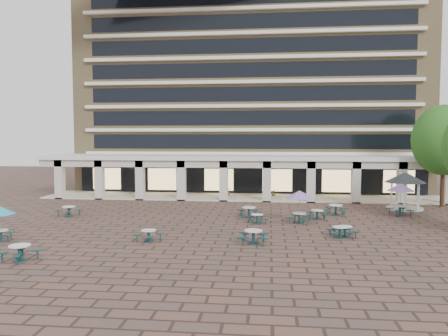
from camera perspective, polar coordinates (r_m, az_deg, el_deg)
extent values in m
plane|color=brown|center=(30.78, 1.47, -7.71)|extent=(120.00, 120.00, 0.00)
cube|color=tan|center=(55.80, 3.58, 8.88)|extent=(40.00, 15.00, 22.00)
cube|color=silver|center=(47.89, 3.16, 1.91)|extent=(36.80, 0.50, 0.35)
cube|color=black|center=(48.09, 3.18, 3.46)|extent=(35.20, 0.05, 1.60)
cube|color=silver|center=(47.86, 3.17, 5.02)|extent=(36.80, 0.50, 0.35)
cube|color=black|center=(48.13, 3.19, 6.56)|extent=(35.20, 0.05, 1.60)
cube|color=silver|center=(47.98, 3.18, 8.12)|extent=(36.80, 0.50, 0.35)
cube|color=black|center=(48.32, 3.20, 9.64)|extent=(35.20, 0.05, 1.60)
cube|color=silver|center=(48.24, 3.19, 11.21)|extent=(36.80, 0.50, 0.35)
cube|color=black|center=(48.64, 3.21, 12.69)|extent=(35.20, 0.05, 1.60)
cube|color=silver|center=(48.63, 3.21, 14.25)|extent=(36.80, 0.50, 0.35)
cube|color=black|center=(49.10, 3.23, 15.69)|extent=(35.20, 0.05, 1.60)
cube|color=silver|center=(49.16, 3.22, 17.23)|extent=(36.80, 0.50, 0.35)
cube|color=black|center=(49.70, 3.24, 18.63)|extent=(35.20, 0.05, 1.60)
cube|color=silver|center=(49.82, 3.23, 20.14)|extent=(36.80, 0.50, 0.35)
cube|color=white|center=(45.15, 2.98, 1.40)|extent=(42.00, 6.60, 0.40)
cube|color=beige|center=(42.34, 2.78, 0.62)|extent=(42.00, 0.30, 0.90)
cube|color=black|center=(48.01, 3.14, -1.32)|extent=(38.00, 0.15, 3.20)
cube|color=beige|center=(45.53, 2.96, -3.81)|extent=(42.00, 6.00, 0.12)
cube|color=beige|center=(47.71, -20.65, -1.36)|extent=(0.80, 0.80, 4.00)
cube|color=beige|center=(45.98, -15.94, -1.45)|extent=(0.80, 0.80, 4.00)
cube|color=beige|center=(44.57, -10.89, -1.54)|extent=(0.80, 0.80, 4.00)
cube|color=beige|center=(43.54, -5.57, -1.61)|extent=(0.80, 0.80, 4.00)
cube|color=beige|center=(42.89, -0.03, -1.68)|extent=(0.80, 0.80, 4.00)
cube|color=beige|center=(42.66, 5.62, -1.73)|extent=(0.80, 0.80, 4.00)
cube|color=beige|center=(42.84, 11.28, -1.76)|extent=(0.80, 0.80, 4.00)
cube|color=beige|center=(43.43, 16.84, -1.78)|extent=(0.80, 0.80, 4.00)
cube|color=beige|center=(44.42, 22.19, -1.78)|extent=(0.80, 0.80, 4.00)
cube|color=#FFD88C|center=(51.23, -15.05, -1.34)|extent=(3.20, 0.08, 2.40)
cube|color=#FFD88C|center=(49.30, -8.09, -1.45)|extent=(3.20, 0.08, 2.40)
cube|color=#FFD88C|center=(48.14, -0.68, -1.54)|extent=(3.20, 0.08, 2.40)
cube|color=#FFD88C|center=(47.83, 6.96, -1.60)|extent=(3.20, 0.08, 2.40)
cube|color=#FFD88C|center=(48.36, 14.57, -1.64)|extent=(3.20, 0.08, 2.40)
cube|color=#FFD88C|center=(49.72, 21.88, -1.65)|extent=(3.20, 0.08, 2.40)
cylinder|color=#143C3E|center=(24.92, -25.09, -10.84)|extent=(0.74, 0.74, 0.04)
cylinder|color=#143C3E|center=(24.84, -25.11, -10.11)|extent=(0.19, 0.19, 0.70)
cylinder|color=white|center=(24.75, -25.14, -9.16)|extent=(1.06, 1.06, 0.05)
cube|color=#143C3E|center=(24.70, -23.19, -9.86)|extent=(0.65, 0.50, 0.05)
cylinder|color=#143C3E|center=(24.76, -23.18, -10.40)|extent=(0.08, 0.08, 0.44)
cube|color=#143C3E|center=(25.61, -24.84, -9.42)|extent=(0.50, 0.65, 0.05)
cylinder|color=#143C3E|center=(25.67, -24.82, -9.94)|extent=(0.08, 0.08, 0.44)
cube|color=#143C3E|center=(24.96, -27.02, -9.83)|extent=(0.65, 0.50, 0.05)
cylinder|color=#143C3E|center=(25.01, -27.00, -10.37)|extent=(0.08, 0.08, 0.44)
cube|color=#143C3E|center=(24.02, -25.42, -10.31)|extent=(0.50, 0.65, 0.05)
cylinder|color=#143C3E|center=(24.08, -25.40, -10.87)|extent=(0.08, 0.08, 0.44)
cylinder|color=#143C3E|center=(26.15, 3.86, -9.78)|extent=(0.75, 0.75, 0.04)
cylinder|color=#143C3E|center=(26.07, 3.86, -9.07)|extent=(0.19, 0.19, 0.70)
cylinder|color=white|center=(25.98, 3.87, -8.16)|extent=(1.07, 1.07, 0.05)
cube|color=#143C3E|center=(26.60, 5.21, -8.56)|extent=(0.63, 0.62, 0.05)
cylinder|color=#143C3E|center=(26.65, 5.21, -9.07)|extent=(0.09, 0.09, 0.45)
cube|color=#143C3E|center=(26.65, 2.66, -8.52)|extent=(0.62, 0.63, 0.05)
cylinder|color=#143C3E|center=(26.71, 2.65, -9.03)|extent=(0.09, 0.09, 0.45)
cube|color=#143C3E|center=(25.51, 2.46, -9.09)|extent=(0.63, 0.62, 0.05)
cylinder|color=#143C3E|center=(25.57, 2.46, -9.62)|extent=(0.09, 0.09, 0.45)
cube|color=#143C3E|center=(25.45, 5.13, -9.13)|extent=(0.62, 0.63, 0.05)
cylinder|color=#143C3E|center=(25.51, 5.13, -9.67)|extent=(0.09, 0.09, 0.45)
cylinder|color=#143C3E|center=(28.60, 14.85, -8.71)|extent=(0.62, 0.62, 0.04)
cylinder|color=#143C3E|center=(28.54, 14.86, -8.17)|extent=(0.16, 0.16, 0.59)
cylinder|color=white|center=(28.47, 14.87, -7.47)|extent=(0.89, 0.89, 0.04)
cube|color=#143C3E|center=(29.12, 15.53, -7.75)|extent=(0.50, 0.54, 0.04)
cylinder|color=#143C3E|center=(29.16, 15.52, -8.14)|extent=(0.07, 0.07, 0.37)
cube|color=#143C3E|center=(28.85, 13.65, -7.82)|extent=(0.54, 0.50, 0.04)
cylinder|color=#143C3E|center=(28.90, 13.64, -8.22)|extent=(0.07, 0.07, 0.37)
cube|color=#143C3E|center=(27.93, 14.17, -8.22)|extent=(0.50, 0.54, 0.04)
cylinder|color=#143C3E|center=(27.97, 14.16, -8.63)|extent=(0.07, 0.07, 0.37)
cube|color=#143C3E|center=(28.20, 16.11, -8.14)|extent=(0.54, 0.50, 0.04)
cylinder|color=#143C3E|center=(28.25, 16.10, -8.54)|extent=(0.07, 0.07, 0.37)
cylinder|color=#143C3E|center=(30.07, -27.11, -8.40)|extent=(0.60, 0.60, 0.03)
cylinder|color=#143C3E|center=(30.02, -27.13, -7.90)|extent=(0.15, 0.15, 0.57)
cylinder|color=white|center=(29.95, -27.15, -7.25)|extent=(0.86, 0.86, 0.04)
cube|color=#143C3E|center=(30.36, -26.07, -7.55)|extent=(0.41, 0.53, 0.04)
cylinder|color=#143C3E|center=(30.40, -26.05, -7.92)|extent=(0.07, 0.07, 0.36)
cube|color=#143C3E|center=(29.45, -26.41, -7.91)|extent=(0.53, 0.41, 0.04)
cylinder|color=#143C3E|center=(29.49, -26.40, -8.29)|extent=(0.07, 0.07, 0.36)
cylinder|color=gray|center=(29.88, -27.17, -6.49)|extent=(0.04, 0.04, 2.07)
cone|color=#339FC2|center=(29.75, -27.22, -4.94)|extent=(1.81, 1.81, 0.47)
cylinder|color=#143C3E|center=(27.12, -9.80, -9.33)|extent=(0.63, 0.63, 0.04)
cylinder|color=#143C3E|center=(27.06, -9.81, -8.76)|extent=(0.16, 0.16, 0.59)
cylinder|color=white|center=(26.98, -9.82, -8.02)|extent=(0.89, 0.89, 0.04)
cube|color=#143C3E|center=(27.09, -8.32, -8.52)|extent=(0.55, 0.41, 0.04)
cylinder|color=#143C3E|center=(27.14, -8.32, -8.94)|extent=(0.07, 0.07, 0.38)
cube|color=#143C3E|center=(27.71, -9.92, -8.25)|extent=(0.41, 0.55, 0.04)
cylinder|color=#143C3E|center=(27.76, -9.92, -8.67)|extent=(0.07, 0.07, 0.38)
cube|color=#143C3E|center=(26.99, -11.30, -8.60)|extent=(0.55, 0.41, 0.04)
cylinder|color=#143C3E|center=(27.04, -11.29, -9.03)|extent=(0.07, 0.07, 0.38)
cube|color=#143C3E|center=(26.36, -9.69, -8.89)|extent=(0.41, 0.55, 0.04)
cylinder|color=#143C3E|center=(26.40, -9.68, -9.32)|extent=(0.07, 0.07, 0.38)
cylinder|color=#143C3E|center=(32.69, 9.79, -7.04)|extent=(0.68, 0.68, 0.04)
cylinder|color=#143C3E|center=(32.63, 9.80, -6.51)|extent=(0.18, 0.18, 0.65)
cylinder|color=white|center=(32.56, 9.80, -5.84)|extent=(0.98, 0.98, 0.05)
cube|color=#143C3E|center=(32.93, 11.02, -6.24)|extent=(0.60, 0.45, 0.05)
cylinder|color=#143C3E|center=(32.97, 11.01, -6.63)|extent=(0.08, 0.08, 0.41)
cube|color=#143C3E|center=(33.30, 9.25, -6.11)|extent=(0.45, 0.60, 0.05)
cylinder|color=#143C3E|center=(33.34, 9.25, -6.49)|extent=(0.08, 0.08, 0.41)
cube|color=#143C3E|center=(32.31, 8.56, -6.41)|extent=(0.60, 0.45, 0.05)
cylinder|color=#143C3E|center=(32.35, 8.55, -6.80)|extent=(0.08, 0.08, 0.41)
cube|color=#143C3E|center=(31.93, 10.37, -6.56)|extent=(0.45, 0.60, 0.05)
cylinder|color=#143C3E|center=(31.97, 10.36, -6.95)|extent=(0.08, 0.08, 0.41)
cylinder|color=gray|center=(32.49, 9.81, -5.04)|extent=(0.05, 0.05, 2.35)
cone|color=#9369B5|center=(32.36, 9.83, -3.41)|extent=(2.05, 2.05, 0.54)
cylinder|color=#143C3E|center=(28.91, 15.53, -8.59)|extent=(0.62, 0.62, 0.04)
cylinder|color=#143C3E|center=(28.86, 15.54, -8.06)|extent=(0.16, 0.16, 0.58)
cylinder|color=white|center=(28.79, 15.55, -7.37)|extent=(0.88, 0.88, 0.04)
cube|color=#143C3E|center=(29.46, 16.08, -7.63)|extent=(0.47, 0.54, 0.04)
cylinder|color=#143C3E|center=(29.50, 16.07, -8.01)|extent=(0.07, 0.07, 0.37)
cube|color=#143C3E|center=(29.11, 14.29, -7.73)|extent=(0.54, 0.47, 0.04)
cylinder|color=#143C3E|center=(29.15, 14.29, -8.12)|extent=(0.07, 0.07, 0.37)
cube|color=#143C3E|center=(28.22, 14.98, -8.12)|extent=(0.47, 0.54, 0.04)
cylinder|color=#143C3E|center=(28.26, 14.98, -8.52)|extent=(0.07, 0.07, 0.37)
cube|color=#143C3E|center=(28.58, 16.82, -8.00)|extent=(0.54, 0.47, 0.04)
cylinder|color=#143C3E|center=(28.62, 16.81, -8.40)|extent=(0.07, 0.07, 0.37)
cylinder|color=#143C3E|center=(37.10, -19.60, -5.89)|extent=(0.72, 0.72, 0.04)
cylinder|color=#143C3E|center=(37.04, -19.61, -5.41)|extent=(0.18, 0.18, 0.68)
cylinder|color=white|center=(36.98, -19.63, -4.78)|extent=(1.02, 1.02, 0.05)
cube|color=#143C3E|center=(36.97, -18.38, -5.22)|extent=(0.63, 0.47, 0.05)
cylinder|color=#143C3E|center=(37.01, -18.37, -5.58)|extent=(0.08, 0.08, 0.43)
cube|color=#143C3E|center=(37.81, -19.52, -5.05)|extent=(0.47, 0.63, 0.05)
cylinder|color=#143C3E|center=(37.85, -19.51, -5.40)|extent=(0.08, 0.08, 0.43)
cube|color=#143C3E|center=(37.10, -20.85, -5.25)|extent=(0.63, 0.47, 0.05)
cylinder|color=#143C3E|center=(37.14, -20.84, -5.61)|extent=(0.08, 0.08, 0.43)
cube|color=#143C3E|center=(36.24, -19.72, -5.44)|extent=(0.47, 0.63, 0.05)
cylinder|color=#143C3E|center=(36.28, -19.71, -5.80)|extent=(0.08, 0.08, 0.43)
cylinder|color=#143C3E|center=(32.15, 4.35, -7.18)|extent=(0.62, 0.62, 0.04)
cylinder|color=#143C3E|center=(32.09, 4.36, -6.70)|extent=(0.16, 0.16, 0.59)
cylinder|color=white|center=(32.03, 4.36, -6.07)|extent=(0.89, 0.89, 0.04)
cube|color=#143C3E|center=(32.67, 4.98, -6.34)|extent=(0.46, 0.55, 0.04)
cylinder|color=#143C3E|center=(32.70, 4.98, -6.69)|extent=(0.07, 0.07, 0.37)
cube|color=#143C3E|center=(32.43, 3.30, -6.40)|extent=(0.55, 0.46, 0.04)
cylinder|color=#143C3E|center=(32.47, 3.29, -6.76)|extent=(0.07, 0.07, 0.37)
cube|color=#143C3E|center=(31.49, 3.71, -6.72)|extent=(0.46, 0.55, 0.04)
cylinder|color=#143C3E|center=(31.53, 3.71, -7.09)|extent=(0.07, 0.07, 0.37)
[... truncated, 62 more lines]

